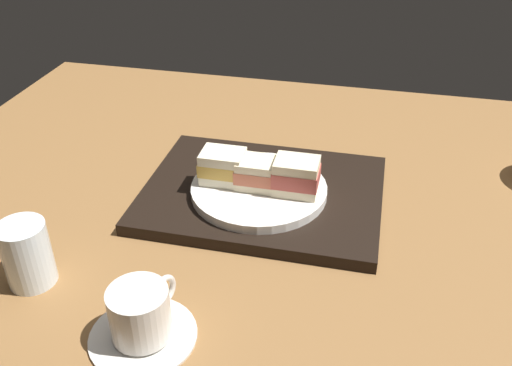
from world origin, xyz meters
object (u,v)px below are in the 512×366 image
object	(u,v)px
sandwich_plate	(259,190)
sandwich_far	(223,166)
drinking_glass	(27,254)
sandwich_near	(296,176)
sandwich_middle	(259,173)
coffee_cup	(141,318)

from	to	relation	value
sandwich_plate	sandwich_far	bearing A→B (deg)	-2.61
sandwich_far	sandwich_plate	bearing A→B (deg)	177.39
sandwich_plate	drinking_glass	distance (cm)	36.81
sandwich_near	sandwich_middle	bearing A→B (deg)	-2.61
sandwich_far	drinking_glass	xyz separation A→B (cm)	(20.37, 25.72, -1.59)
sandwich_near	sandwich_middle	size ratio (longest dim) A/B	0.99
sandwich_middle	sandwich_far	size ratio (longest dim) A/B	1.00
coffee_cup	sandwich_plate	bearing A→B (deg)	-103.47
sandwich_middle	drinking_glass	xyz separation A→B (cm)	(26.54, 25.44, -1.30)
coffee_cup	drinking_glass	distance (cm)	20.00
sandwich_far	coffee_cup	distance (cm)	32.01
coffee_cup	drinking_glass	world-z (taller)	drinking_glass
sandwich_far	coffee_cup	bearing A→B (deg)	87.50
sandwich_near	coffee_cup	bearing A→B (deg)	66.31
sandwich_plate	sandwich_near	bearing A→B (deg)	177.39
sandwich_near	drinking_glass	bearing A→B (deg)	37.57
sandwich_middle	drinking_glass	world-z (taller)	drinking_glass
sandwich_near	coffee_cup	xyz separation A→B (cm)	(13.73, 31.28, -3.23)
sandwich_plate	sandwich_middle	distance (cm)	3.18
sandwich_plate	coffee_cup	world-z (taller)	coffee_cup
sandwich_plate	drinking_glass	xyz separation A→B (cm)	(26.54, 25.44, 1.88)
sandwich_plate	drinking_glass	world-z (taller)	drinking_glass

